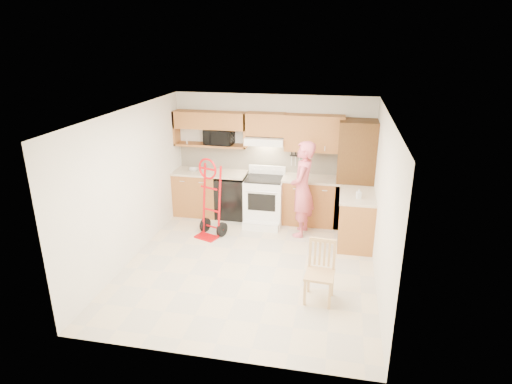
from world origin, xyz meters
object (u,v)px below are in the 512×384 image
(range, at_px, (264,197))
(hand_truck, at_px, (209,202))
(person, at_px, (302,189))
(microwave, at_px, (219,137))
(dining_chair, at_px, (320,273))

(range, xyz_separation_m, hand_truck, (-0.89, -0.79, 0.13))
(range, relative_size, hand_truck, 0.81)
(range, height_order, person, person)
(microwave, height_order, hand_truck, microwave)
(person, bearing_deg, dining_chair, 18.32)
(person, height_order, hand_truck, person)
(hand_truck, bearing_deg, person, 35.28)
(person, bearing_deg, hand_truck, -69.72)
(dining_chair, bearing_deg, microwave, 132.24)
(range, distance_m, hand_truck, 1.20)
(range, xyz_separation_m, dining_chair, (1.25, -2.52, -0.11))
(microwave, bearing_deg, hand_truck, -82.29)
(hand_truck, bearing_deg, dining_chair, -17.90)
(microwave, bearing_deg, range, -17.82)
(microwave, xyz_separation_m, hand_truck, (0.10, -1.16, -0.96))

